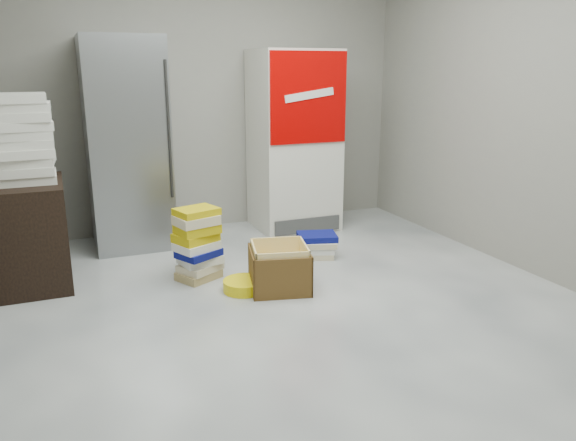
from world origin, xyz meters
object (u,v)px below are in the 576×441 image
at_px(coke_cooler, 294,141).
at_px(cardboard_box, 279,271).
at_px(steel_fridge, 127,144).
at_px(wood_shelf, 33,233).
at_px(phonebook_stack_main, 198,244).

xyz_separation_m(coke_cooler, cardboard_box, (-0.78, -1.56, -0.76)).
xyz_separation_m(steel_fridge, cardboard_box, (0.87, -1.57, -0.81)).
relative_size(steel_fridge, coke_cooler, 1.06).
bearing_deg(wood_shelf, steel_fridge, 41.31).
bearing_deg(wood_shelf, phonebook_stack_main, -18.86).
height_order(steel_fridge, coke_cooler, steel_fridge).
distance_m(steel_fridge, phonebook_stack_main, 1.36).
xyz_separation_m(steel_fridge, phonebook_stack_main, (0.35, -1.13, -0.66)).
distance_m(wood_shelf, cardboard_box, 1.91).
height_order(steel_fridge, phonebook_stack_main, steel_fridge).
distance_m(coke_cooler, wood_shelf, 2.63).
xyz_separation_m(steel_fridge, coke_cooler, (1.65, -0.01, -0.05)).
bearing_deg(phonebook_stack_main, cardboard_box, -62.40).
relative_size(phonebook_stack_main, cardboard_box, 1.11).
relative_size(coke_cooler, wood_shelf, 2.25).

